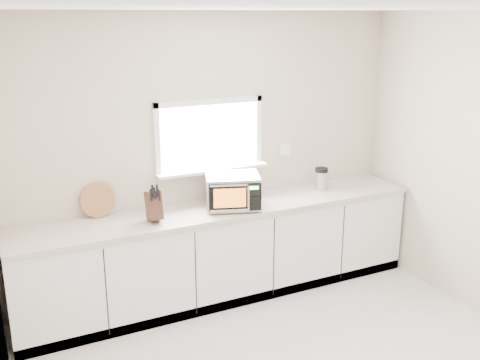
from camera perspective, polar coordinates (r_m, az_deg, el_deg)
back_wall at (r=5.44m, az=-3.16°, el=2.63°), size 4.00×0.17×2.70m
cabinets at (r=5.48m, az=-1.78°, el=-7.46°), size 3.92×0.60×0.88m
countertop at (r=5.30m, az=-1.78°, el=-2.95°), size 3.92×0.64×0.04m
microwave at (r=5.21m, az=-0.73°, el=-1.12°), size 0.59×0.52×0.32m
knife_block at (r=4.95m, az=-8.75°, el=-2.52°), size 0.13×0.25×0.35m
cutting_board at (r=5.15m, az=-14.24°, el=-1.99°), size 0.31×0.08×0.31m
coffee_grinder at (r=5.83m, az=8.26°, el=0.13°), size 0.16×0.16×0.24m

